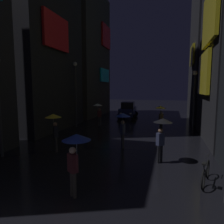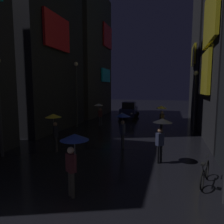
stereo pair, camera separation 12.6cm
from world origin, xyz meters
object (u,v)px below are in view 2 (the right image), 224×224
at_px(pedestrian_foreground_left_clear, 99,108).
at_px(streetlamp_right_far, 195,94).
at_px(pedestrian_midstreet_left_black, 162,128).
at_px(pedestrian_foreground_right_yellow, 54,122).
at_px(pedestrian_near_crossing_yellow, 161,111).
at_px(car_distant, 129,110).
at_px(streetlamp_left_far, 76,87).
at_px(pedestrian_far_right_blue, 123,121).
at_px(pedestrian_midstreet_centre_blue, 73,148).
at_px(bicycle_parked_at_storefront, 205,174).

xyz_separation_m(pedestrian_foreground_left_clear, streetlamp_right_far, (8.22, -0.91, 1.43)).
xyz_separation_m(pedestrian_midstreet_left_black, pedestrian_foreground_right_yellow, (-5.81, 0.01, 0.00)).
height_order(pedestrian_near_crossing_yellow, streetlamp_right_far, streetlamp_right_far).
xyz_separation_m(pedestrian_foreground_right_yellow, car_distant, (1.26, 14.01, -0.74)).
bearing_deg(pedestrian_foreground_left_clear, streetlamp_left_far, -149.12).
relative_size(pedestrian_near_crossing_yellow, streetlamp_left_far, 0.36).
height_order(pedestrian_foreground_right_yellow, pedestrian_foreground_left_clear, same).
height_order(pedestrian_far_right_blue, streetlamp_left_far, streetlamp_left_far).
xyz_separation_m(pedestrian_midstreet_centre_blue, streetlamp_left_far, (-5.44, 10.97, 1.97)).
xyz_separation_m(pedestrian_foreground_left_clear, bicycle_parked_at_storefront, (7.82, -9.76, -1.28)).
bearing_deg(pedestrian_foreground_left_clear, pedestrian_midstreet_left_black, -52.52).
bearing_deg(car_distant, pedestrian_midstreet_left_black, -72.04).
bearing_deg(streetlamp_right_far, bicycle_parked_at_storefront, -92.62).
bearing_deg(pedestrian_midstreet_centre_blue, streetlamp_right_far, 67.69).
xyz_separation_m(pedestrian_near_crossing_yellow, bicycle_parked_at_storefront, (2.06, -8.85, -1.28)).
xyz_separation_m(pedestrian_near_crossing_yellow, streetlamp_left_far, (-7.53, -0.15, 1.97)).
xyz_separation_m(pedestrian_near_crossing_yellow, streetlamp_right_far, (2.47, -0.00, 1.43)).
height_order(pedestrian_foreground_left_clear, streetlamp_left_far, streetlamp_left_far).
bearing_deg(streetlamp_left_far, pedestrian_midstreet_centre_blue, -63.65).
bearing_deg(pedestrian_midstreet_centre_blue, pedestrian_foreground_right_yellow, 129.48).
bearing_deg(bicycle_parked_at_storefront, pedestrian_foreground_left_clear, 128.69).
height_order(pedestrian_foreground_right_yellow, car_distant, pedestrian_foreground_right_yellow).
height_order(pedestrian_midstreet_left_black, streetlamp_right_far, streetlamp_right_far).
height_order(pedestrian_midstreet_left_black, pedestrian_foreground_left_clear, same).
height_order(bicycle_parked_at_storefront, car_distant, car_distant).
distance_m(pedestrian_midstreet_centre_blue, bicycle_parked_at_storefront, 4.91).
relative_size(pedestrian_midstreet_centre_blue, streetlamp_right_far, 0.43).
bearing_deg(pedestrian_near_crossing_yellow, pedestrian_midstreet_left_black, -86.85).
height_order(pedestrian_foreground_left_clear, pedestrian_far_right_blue, same).
height_order(pedestrian_far_right_blue, car_distant, pedestrian_far_right_blue).
distance_m(pedestrian_foreground_left_clear, car_distant, 6.26).
bearing_deg(pedestrian_near_crossing_yellow, pedestrian_foreground_left_clear, 171.00).
bearing_deg(pedestrian_foreground_right_yellow, streetlamp_right_far, 41.96).
bearing_deg(pedestrian_midstreet_left_black, pedestrian_midstreet_centre_blue, -121.72).
xyz_separation_m(pedestrian_near_crossing_yellow, car_distant, (-4.15, 6.92, -0.74)).
bearing_deg(streetlamp_left_far, car_distant, 64.47).
distance_m(pedestrian_far_right_blue, car_distant, 12.70).
height_order(streetlamp_left_far, streetlamp_right_far, streetlamp_left_far).
distance_m(pedestrian_midstreet_left_black, streetlamp_right_far, 7.54).
bearing_deg(car_distant, pedestrian_far_right_blue, -79.70).
height_order(pedestrian_foreground_right_yellow, pedestrian_midstreet_centre_blue, same).
xyz_separation_m(pedestrian_foreground_right_yellow, pedestrian_midstreet_centre_blue, (3.32, -4.03, 0.00)).
relative_size(pedestrian_midstreet_left_black, pedestrian_foreground_right_yellow, 1.00).
distance_m(pedestrian_midstreet_left_black, car_distant, 14.76).
height_order(pedestrian_near_crossing_yellow, pedestrian_midstreet_centre_blue, same).
relative_size(pedestrian_foreground_left_clear, streetlamp_left_far, 0.36).
relative_size(pedestrian_foreground_right_yellow, streetlamp_left_far, 0.36).
bearing_deg(pedestrian_near_crossing_yellow, streetlamp_left_far, -178.84).
bearing_deg(bicycle_parked_at_storefront, streetlamp_left_far, 137.82).
distance_m(pedestrian_foreground_right_yellow, streetlamp_right_far, 10.70).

